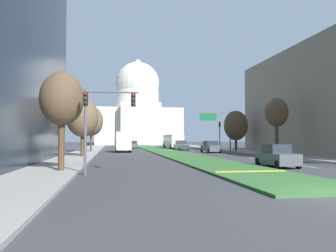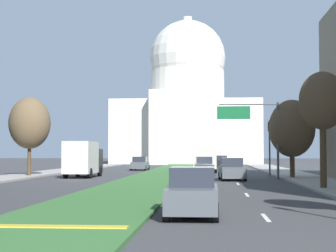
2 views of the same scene
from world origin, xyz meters
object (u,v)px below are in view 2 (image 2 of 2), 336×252
object	(u,v)px
traffic_light_far_right	(270,141)
city_bus	(205,156)
street_tree_left_far	(30,123)
sedan_far_horizon	(140,164)
sedan_very_far	(221,161)
box_truck_delivery	(83,159)
street_tree_right_far	(292,129)
capitol_building	(187,108)
sedan_distant	(204,166)
overhead_guide_sign	(255,124)
street_tree_right_mid	(323,102)
sedan_lead_stopped	(193,193)
sedan_midblock	(232,170)

from	to	relation	value
traffic_light_far_right	city_bus	world-z (taller)	traffic_light_far_right
street_tree_left_far	city_bus	world-z (taller)	street_tree_left_far
sedan_far_horizon	sedan_very_far	xyz separation A→B (m)	(10.31, 15.99, 0.02)
traffic_light_far_right	box_truck_delivery	xyz separation A→B (m)	(-16.87, -2.81, -1.64)
traffic_light_far_right	street_tree_right_far	distance (m)	4.28
sedan_very_far	box_truck_delivery	size ratio (longest dim) A/B	0.69
street_tree_right_far	capitol_building	bearing A→B (deg)	100.45
street_tree_left_far	sedan_far_horizon	bearing A→B (deg)	68.01
street_tree_right_far	sedan_very_far	xyz separation A→B (m)	(-5.37, 36.43, -3.47)
city_bus	traffic_light_far_right	bearing A→B (deg)	-63.95
sedan_very_far	box_truck_delivery	distance (m)	37.67
street_tree_left_far	traffic_light_far_right	bearing A→B (deg)	6.62
capitol_building	sedan_distant	world-z (taller)	capitol_building
sedan_distant	overhead_guide_sign	bearing A→B (deg)	-62.76
street_tree_right_mid	sedan_lead_stopped	world-z (taller)	street_tree_right_mid
sedan_distant	box_truck_delivery	world-z (taller)	box_truck_delivery
street_tree_right_far	sedan_far_horizon	size ratio (longest dim) A/B	1.56
traffic_light_far_right	street_tree_left_far	size ratio (longest dim) A/B	0.72
street_tree_right_far	sedan_lead_stopped	world-z (taller)	street_tree_right_far
sedan_very_far	city_bus	bearing A→B (deg)	-96.23
sedan_distant	sedan_very_far	distance (m)	28.74
overhead_guide_sign	street_tree_left_far	xyz separation A→B (m)	(-20.22, 2.20, 0.27)
sedan_very_far	sedan_midblock	bearing A→B (deg)	-89.79
sedan_midblock	box_truck_delivery	world-z (taller)	box_truck_delivery
sedan_lead_stopped	city_bus	xyz separation A→B (m)	(-0.00, 44.45, 0.95)
street_tree_right_mid	overhead_guide_sign	bearing A→B (deg)	102.65
capitol_building	box_truck_delivery	distance (m)	62.74
traffic_light_far_right	street_tree_right_far	bearing A→B (deg)	-69.06
traffic_light_far_right	overhead_guide_sign	xyz separation A→B (m)	(-1.68, -4.75, 1.31)
traffic_light_far_right	street_tree_right_mid	distance (m)	18.17
sedan_midblock	box_truck_delivery	xyz separation A→B (m)	(-13.13, 4.04, 0.84)
street_tree_right_mid	sedan_far_horizon	xyz separation A→B (m)	(-15.50, 34.55, -4.52)
box_truck_delivery	sedan_distant	bearing A→B (deg)	31.90
sedan_very_far	box_truck_delivery	world-z (taller)	box_truck_delivery
sedan_distant	city_bus	distance (m)	8.60
overhead_guide_sign	sedan_midblock	world-z (taller)	overhead_guide_sign
sedan_very_far	street_tree_right_mid	bearing A→B (deg)	-84.15
sedan_distant	street_tree_right_far	bearing A→B (deg)	-45.62
street_tree_left_far	city_bus	size ratio (longest dim) A/B	0.66
street_tree_right_far	sedan_distant	bearing A→B (deg)	134.38
street_tree_right_far	sedan_lead_stopped	xyz separation A→B (m)	(-7.57, -28.12, -3.46)
street_tree_left_far	sedan_lead_stopped	xyz separation A→B (m)	(15.82, -29.47, -4.08)
street_tree_right_mid	box_truck_delivery	world-z (taller)	street_tree_right_mid
sedan_lead_stopped	sedan_distant	world-z (taller)	sedan_distant
sedan_midblock	sedan_far_horizon	size ratio (longest dim) A/B	1.02
capitol_building	traffic_light_far_right	world-z (taller)	capitol_building
traffic_light_far_right	box_truck_delivery	distance (m)	17.18
sedan_midblock	city_bus	world-z (taller)	city_bus
traffic_light_far_right	sedan_very_far	size ratio (longest dim) A/B	1.18
capitol_building	street_tree_right_far	xyz separation A→B (m)	(11.57, -62.73, -6.82)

